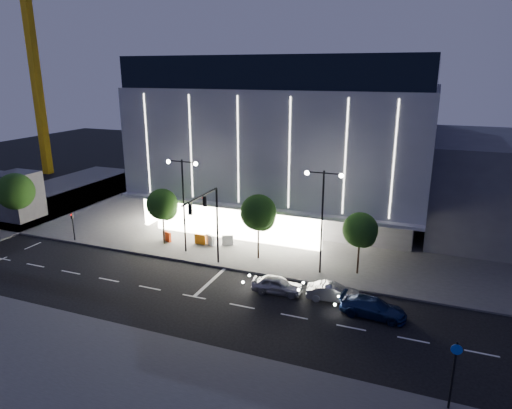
{
  "coord_description": "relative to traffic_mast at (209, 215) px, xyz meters",
  "views": [
    {
      "loc": [
        17.92,
        -29.1,
        16.69
      ],
      "look_at": [
        3.49,
        7.74,
        5.0
      ],
      "focal_mm": 32.0,
      "sensor_mm": 36.0,
      "label": 1
    }
  ],
  "objects": [
    {
      "name": "car_second",
      "position": [
        11.02,
        -1.52,
        -4.38
      ],
      "size": [
        4.1,
        1.87,
        1.3
      ],
      "primitive_type": "imported",
      "rotation": [
        0.0,
        0.0,
        1.7
      ],
      "color": "#9C9FA3",
      "rests_on": "ground"
    },
    {
      "name": "tree_left",
      "position": [
        -6.97,
        3.68,
        -0.99
      ],
      "size": [
        3.02,
        3.02,
        5.72
      ],
      "color": "black",
      "rests_on": "ground"
    },
    {
      "name": "street_lamp_west",
      "position": [
        -4.0,
        2.66,
        0.93
      ],
      "size": [
        3.16,
        0.36,
        9.0
      ],
      "color": "black",
      "rests_on": "ground"
    },
    {
      "name": "sidewalk_museum",
      "position": [
        4.0,
        20.66,
        -4.95
      ],
      "size": [
        70.0,
        40.0,
        0.15
      ],
      "primitive_type": "cube",
      "color": "#474747",
      "rests_on": "ground"
    },
    {
      "name": "ground",
      "position": [
        -1.0,
        -3.34,
        -5.03
      ],
      "size": [
        160.0,
        160.0,
        0.0
      ],
      "primitive_type": "plane",
      "color": "black",
      "rests_on": "ground"
    },
    {
      "name": "tree_right",
      "position": [
        12.03,
        3.68,
        -1.14
      ],
      "size": [
        2.91,
        2.91,
        5.51
      ],
      "color": "black",
      "rests_on": "ground"
    },
    {
      "name": "cycle_sign_pole",
      "position": [
        19.0,
        -10.85,
        -2.74
      ],
      "size": [
        0.56,
        0.13,
        4.0
      ],
      "color": "black",
      "rests_on": "ground"
    },
    {
      "name": "tower_crane",
      "position": [
        -41.92,
        24.66,
        15.48
      ],
      "size": [
        32.0,
        2.0,
        28.5
      ],
      "color": "gold",
      "rests_on": "ground"
    },
    {
      "name": "car_lead",
      "position": [
        6.7,
        -1.89,
        -4.35
      ],
      "size": [
        4.07,
        1.87,
        1.35
      ],
      "primitive_type": "imported",
      "rotation": [
        0.0,
        0.0,
        1.64
      ],
      "color": "#9E9FA5",
      "rests_on": "ground"
    },
    {
      "name": "ped_signal_far",
      "position": [
        -16.0,
        1.16,
        -3.14
      ],
      "size": [
        0.22,
        0.24,
        3.0
      ],
      "color": "black",
      "rests_on": "ground"
    },
    {
      "name": "barrier_a",
      "position": [
        -7.09,
        4.29,
        -4.38
      ],
      "size": [
        1.11,
        0.66,
        1.0
      ],
      "primitive_type": "cube",
      "rotation": [
        0.0,
        0.0,
        -0.4
      ],
      "color": "#F73C0D",
      "rests_on": "sidewalk_museum"
    },
    {
      "name": "car_third",
      "position": [
        14.14,
        -2.76,
        -4.36
      ],
      "size": [
        4.74,
        2.2,
        1.34
      ],
      "primitive_type": "imported",
      "rotation": [
        0.0,
        0.0,
        1.5
      ],
      "color": "navy",
      "rests_on": "ground"
    },
    {
      "name": "museum",
      "position": [
        1.98,
        18.97,
        4.25
      ],
      "size": [
        30.0,
        25.8,
        18.0
      ],
      "color": "#4C4C51",
      "rests_on": "ground"
    },
    {
      "name": "sidewalk_near",
      "position": [
        4.0,
        -15.34,
        -4.95
      ],
      "size": [
        70.0,
        10.0,
        0.15
      ],
      "primitive_type": "cube",
      "color": "#474747",
      "rests_on": "ground"
    },
    {
      "name": "barrier_c",
      "position": [
        -3.63,
        4.8,
        -4.38
      ],
      "size": [
        1.11,
        0.29,
        1.0
      ],
      "primitive_type": "cube",
      "rotation": [
        0.0,
        0.0,
        -0.03
      ],
      "color": "orange",
      "rests_on": "sidewalk_museum"
    },
    {
      "name": "tree_mid",
      "position": [
        3.03,
        3.68,
        -0.69
      ],
      "size": [
        3.25,
        3.25,
        6.15
      ],
      "color": "black",
      "rests_on": "ground"
    },
    {
      "name": "sidewalk_west",
      "position": [
        -31.0,
        6.66,
        -4.95
      ],
      "size": [
        16.0,
        50.0,
        0.15
      ],
      "primitive_type": "cube",
      "color": "#474747",
      "rests_on": "ground"
    },
    {
      "name": "traffic_mast",
      "position": [
        0.0,
        0.0,
        0.0
      ],
      "size": [
        0.33,
        5.89,
        7.07
      ],
      "color": "black",
      "rests_on": "ground"
    },
    {
      "name": "street_lamp_east",
      "position": [
        9.0,
        2.66,
        0.93
      ],
      "size": [
        3.16,
        0.36,
        9.0
      ],
      "color": "black",
      "rests_on": "ground"
    },
    {
      "name": "barrier_d",
      "position": [
        -0.96,
        5.55,
        -4.38
      ],
      "size": [
        1.1,
        0.69,
        1.0
      ],
      "primitive_type": "cube",
      "rotation": [
        0.0,
        0.0,
        0.44
      ],
      "color": "#BDBDBD",
      "rests_on": "sidewalk_museum"
    },
    {
      "name": "barrier_b",
      "position": [
        -2.62,
        4.98,
        -4.38
      ],
      "size": [
        1.1,
        0.69,
        1.0
      ],
      "primitive_type": "cube",
      "rotation": [
        0.0,
        0.0,
        -0.43
      ],
      "color": "silver",
      "rests_on": "sidewalk_museum"
    },
    {
      "name": "annex_building",
      "position": [
        25.0,
        20.66,
        -0.03
      ],
      "size": [
        16.0,
        20.0,
        10.0
      ],
      "primitive_type": "cube",
      "color": "#4C4C51",
      "rests_on": "ground"
    }
  ]
}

